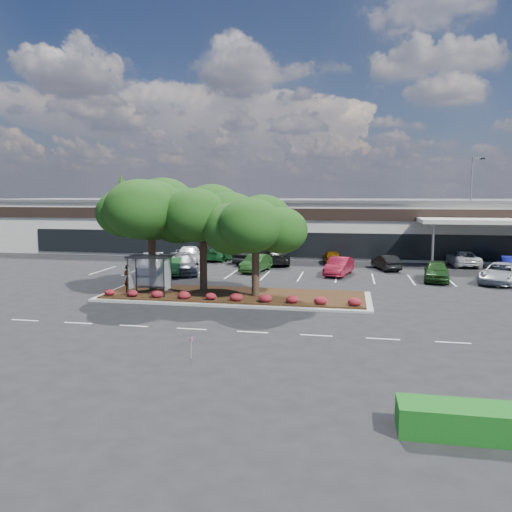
% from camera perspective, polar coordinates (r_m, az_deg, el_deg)
% --- Properties ---
extents(ground, '(160.00, 160.00, 0.00)m').
position_cam_1_polar(ground, '(29.38, -0.44, -6.52)').
color(ground, black).
rests_on(ground, ground).
extents(retail_store, '(80.40, 25.20, 6.25)m').
position_cam_1_polar(retail_store, '(62.27, 5.65, 3.63)').
color(retail_store, beige).
rests_on(retail_store, ground).
extents(landscape_island, '(18.00, 6.00, 0.26)m').
position_cam_1_polar(landscape_island, '(33.58, -2.48, -4.57)').
color(landscape_island, '#9A9B96').
rests_on(landscape_island, ground).
extents(lane_markings, '(33.12, 20.06, 0.01)m').
position_cam_1_polar(lane_markings, '(39.46, 2.28, -2.98)').
color(lane_markings, silver).
rests_on(lane_markings, ground).
extents(shrub_row, '(17.00, 0.80, 0.50)m').
position_cam_1_polar(shrub_row, '(31.50, -3.35, -4.65)').
color(shrub_row, maroon).
rests_on(shrub_row, landscape_island).
extents(bus_shelter, '(2.75, 1.55, 2.59)m').
position_cam_1_polar(bus_shelter, '(33.90, -12.00, -0.87)').
color(bus_shelter, black).
rests_on(bus_shelter, landscape_island).
extents(island_tree_west, '(7.20, 7.20, 7.89)m').
position_cam_1_polar(island_tree_west, '(35.31, -11.86, 2.55)').
color(island_tree_west, '#193D0E').
rests_on(island_tree_west, landscape_island).
extents(island_tree_mid, '(6.60, 6.60, 7.32)m').
position_cam_1_polar(island_tree_mid, '(34.82, -6.07, 2.13)').
color(island_tree_mid, '#193D0E').
rests_on(island_tree_mid, landscape_island).
extents(island_tree_east, '(5.80, 5.80, 6.50)m').
position_cam_1_polar(island_tree_east, '(32.46, -0.05, 1.08)').
color(island_tree_east, '#193D0E').
rests_on(island_tree_east, landscape_island).
extents(hedge_south_east, '(6.00, 1.30, 0.90)m').
position_cam_1_polar(hedge_south_east, '(16.52, 26.68, -16.79)').
color(hedge_south_east, '#0D4513').
rests_on(hedge_south_east, ground).
extents(conifer_north_west, '(4.40, 4.40, 10.00)m').
position_cam_1_polar(conifer_north_west, '(82.11, -15.02, 5.55)').
color(conifer_north_west, '#193D0E').
rests_on(conifer_north_west, ground).
extents(person_waiting, '(0.81, 0.65, 1.95)m').
position_cam_1_polar(person_waiting, '(34.82, -14.39, -2.52)').
color(person_waiting, '#594C47').
rests_on(person_waiting, landscape_island).
extents(light_pole, '(1.40, 0.80, 10.74)m').
position_cam_1_polar(light_pole, '(56.97, 23.34, 4.40)').
color(light_pole, '#9A9B96').
rests_on(light_pole, ground).
extents(survey_stake, '(0.08, 0.14, 0.93)m').
position_cam_1_polar(survey_stake, '(21.55, -7.40, -10.03)').
color(survey_stake, tan).
rests_on(survey_stake, ground).
extents(car_0, '(3.66, 5.71, 1.54)m').
position_cam_1_polar(car_0, '(45.12, -11.90, -0.87)').
color(car_0, silver).
rests_on(car_0, ground).
extents(car_1, '(2.70, 4.84, 1.51)m').
position_cam_1_polar(car_1, '(43.46, -9.56, -1.14)').
color(car_1, '#1B4C20').
rests_on(car_1, ground).
extents(car_2, '(4.28, 6.00, 1.61)m').
position_cam_1_polar(car_2, '(44.12, -8.31, -0.92)').
color(car_2, '#535359').
rests_on(car_2, ground).
extents(car_3, '(2.39, 4.81, 1.51)m').
position_cam_1_polar(car_3, '(44.65, 0.01, -0.81)').
color(car_3, '#1D4218').
rests_on(car_3, ground).
extents(car_5, '(2.62, 4.91, 1.54)m').
position_cam_1_polar(car_5, '(43.20, 9.45, -1.17)').
color(car_5, maroon).
rests_on(car_5, ground).
extents(car_6, '(2.58, 4.95, 1.61)m').
position_cam_1_polar(car_6, '(42.32, 19.93, -1.62)').
color(car_6, '#1D4317').
rests_on(car_6, ground).
extents(car_7, '(4.78, 6.27, 1.58)m').
position_cam_1_polar(car_7, '(43.26, 26.21, -1.77)').
color(car_7, '#A9ADB6').
rests_on(car_7, ground).
extents(car_9, '(3.52, 6.13, 1.67)m').
position_cam_1_polar(car_9, '(51.06, -7.59, 0.22)').
color(car_9, white).
rests_on(car_9, ground).
extents(car_10, '(3.26, 5.28, 1.43)m').
position_cam_1_polar(car_10, '(52.30, -3.89, 0.29)').
color(car_10, '#185626').
rests_on(car_10, ground).
extents(car_11, '(3.19, 5.49, 1.71)m').
position_cam_1_polar(car_11, '(49.51, -0.39, 0.09)').
color(car_11, black).
rests_on(car_11, ground).
extents(car_12, '(3.42, 6.07, 1.66)m').
position_cam_1_polar(car_12, '(49.24, 2.43, 0.01)').
color(car_12, black).
rests_on(car_12, ground).
extents(car_13, '(2.11, 4.13, 1.35)m').
position_cam_1_polar(car_13, '(50.16, 8.66, -0.11)').
color(car_13, '#784003').
rests_on(car_13, ground).
extents(car_15, '(2.64, 4.38, 1.36)m').
position_cam_1_polar(car_15, '(47.18, 14.63, -0.71)').
color(car_15, black).
rests_on(car_15, ground).
extents(car_16, '(2.68, 5.32, 1.45)m').
position_cam_1_polar(car_16, '(52.02, 22.56, -0.27)').
color(car_16, white).
rests_on(car_16, ground).
extents(car_17, '(2.36, 4.74, 1.49)m').
position_cam_1_polar(car_17, '(49.75, 27.00, -0.79)').
color(car_17, navy).
rests_on(car_17, ground).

